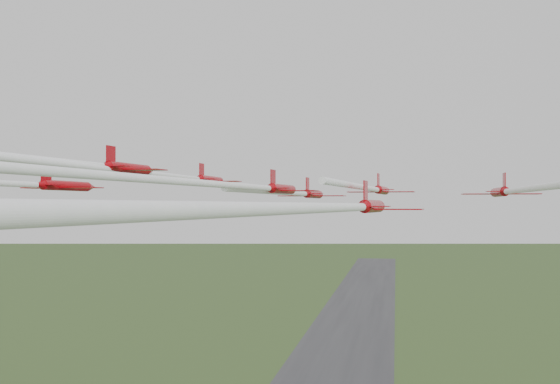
% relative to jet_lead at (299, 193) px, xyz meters
% --- Properties ---
extents(runway, '(38.00, 900.00, 0.04)m').
position_rel_jet_lead_xyz_m(runway, '(-6.94, 187.46, -56.96)').
color(runway, '#313134').
rests_on(runway, ground).
extents(jet_lead, '(9.85, 47.66, 2.91)m').
position_rel_jet_lead_xyz_m(jet_lead, '(0.00, 0.00, 0.00)').
color(jet_lead, '#9F050C').
extents(jet_row2_left, '(8.59, 60.85, 2.55)m').
position_rel_jet_lead_xyz_m(jet_row2_left, '(-12.58, -18.00, 1.75)').
color(jet_row2_left, '#9F050C').
extents(jet_row2_right, '(8.47, 43.82, 2.49)m').
position_rel_jet_lead_xyz_m(jet_row2_right, '(10.16, -12.77, 0.27)').
color(jet_row2_right, '#9F050C').
extents(jet_row3_mid, '(11.57, 65.48, 2.57)m').
position_rel_jet_lead_xyz_m(jet_row3_mid, '(-2.12, -31.77, 0.24)').
color(jet_row3_mid, '#9F050C').
extents(jet_row3_right, '(8.16, 43.70, 2.45)m').
position_rel_jet_lead_xyz_m(jet_row3_right, '(23.95, -22.92, -0.17)').
color(jet_row3_right, '#9F050C').
extents(jet_row4_left, '(10.22, 56.33, 2.41)m').
position_rel_jet_lead_xyz_m(jet_row4_left, '(-14.63, -42.65, 2.00)').
color(jet_row4_left, '#9F050C').
extents(jet_row4_right, '(11.63, 65.00, 2.90)m').
position_rel_jet_lead_xyz_m(jet_row4_right, '(8.77, -42.44, -1.72)').
color(jet_row4_right, '#9F050C').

